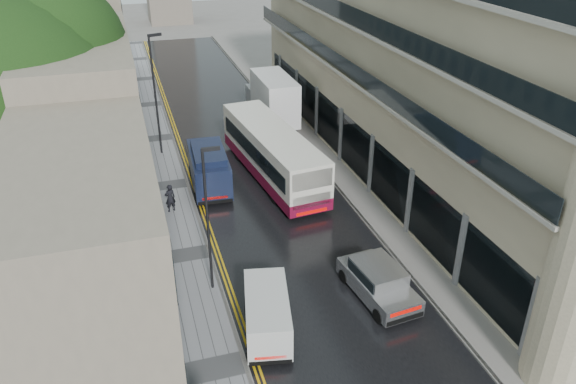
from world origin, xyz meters
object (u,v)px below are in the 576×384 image
pedestrian (170,198)px  tree_far (49,77)px  navy_van (196,182)px  lamp_post_far (155,97)px  tree_near (18,142)px  white_van (249,340)px  cream_bus (274,178)px  lamp_post_near (208,223)px  silver_hatchback (380,307)px  white_lorry (265,109)px

pedestrian → tree_far: bearing=-71.6°
navy_van → lamp_post_far: (-1.35, 8.03, 2.91)m
navy_van → tree_far: bearing=137.1°
tree_near → tree_far: 13.02m
pedestrian → tree_near: bearing=15.2°
white_van → cream_bus: bearing=81.5°
tree_near → pedestrian: (6.55, 4.04, -5.96)m
tree_far → lamp_post_near: size_ratio=1.74×
white_van → silver_hatchback: bearing=16.1°
white_lorry → cream_bus: bearing=-102.4°
white_van → lamp_post_near: bearing=108.7°
white_lorry → white_van: 24.04m
cream_bus → pedestrian: 6.20m
pedestrian → white_lorry: bearing=-146.1°
tree_far → white_lorry: bearing=4.6°
tree_far → white_lorry: tree_far is taller
tree_far → pedestrian: size_ratio=7.20×
lamp_post_far → cream_bus: bearing=-77.2°
tree_near → lamp_post_far: 14.81m
lamp_post_near → tree_near: bearing=153.6°
tree_far → white_van: tree_far is taller
cream_bus → pedestrian: size_ratio=7.04×
navy_van → lamp_post_far: lamp_post_far is taller
navy_van → silver_hatchback: bearing=-62.8°
lamp_post_far → white_lorry: bearing=-9.6°
silver_hatchback → white_van: size_ratio=1.08×
tree_near → white_lorry: 21.16m
lamp_post_near → lamp_post_far: bearing=93.5°
tree_near → lamp_post_near: (7.58, -3.93, -3.25)m
tree_far → silver_hatchback: (13.83, -21.37, -5.36)m
cream_bus → white_lorry: bearing=71.8°
silver_hatchback → white_van: (-5.93, -0.47, 0.10)m
lamp_post_near → cream_bus: bearing=56.3°
white_lorry → white_van: size_ratio=1.95×
tree_far → white_van: (7.90, -21.85, -5.26)m
tree_far → cream_bus: tree_far is taller
pedestrian → lamp_post_near: size_ratio=0.24×
silver_hatchback → lamp_post_far: (-7.28, 21.24, 3.46)m
pedestrian → navy_van: bearing=-170.5°
silver_hatchback → lamp_post_near: lamp_post_near is taller
tree_far → pedestrian: (6.25, -8.96, -5.24)m
tree_far → lamp_post_near: (7.28, -16.93, -2.53)m
silver_hatchback → white_van: 5.95m
tree_far → navy_van: (7.90, -8.16, -4.80)m
pedestrian → white_van: bearing=80.8°
cream_bus → pedestrian: (-6.13, 0.62, -0.70)m
white_lorry → pedestrian: 13.24m
silver_hatchback → navy_van: size_ratio=0.82×
silver_hatchback → lamp_post_near: 8.40m
navy_van → lamp_post_far: size_ratio=0.66×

